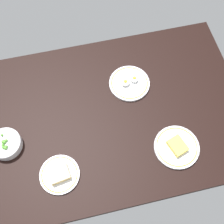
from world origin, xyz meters
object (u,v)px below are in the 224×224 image
plate_cheese (177,147)px  plate_eggs (129,83)px  plate_sandwich (59,174)px  bowl_peas (5,144)px

plate_cheese → plate_eggs: (-12.69, 37.69, -0.08)cm
plate_sandwich → plate_eggs: size_ratio=0.86×
plate_cheese → bowl_peas: bearing=166.3°
plate_cheese → plate_eggs: plate_eggs is taller
plate_cheese → bowl_peas: (-75.92, 18.47, 1.40)cm
plate_sandwich → bowl_peas: (-21.68, 18.91, 1.17)cm
plate_sandwich → plate_eggs: bearing=42.5°
plate_sandwich → plate_eggs: plate_eggs is taller
plate_cheese → bowl_peas: 78.15cm
bowl_peas → plate_eggs: (63.23, 19.22, -1.48)cm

